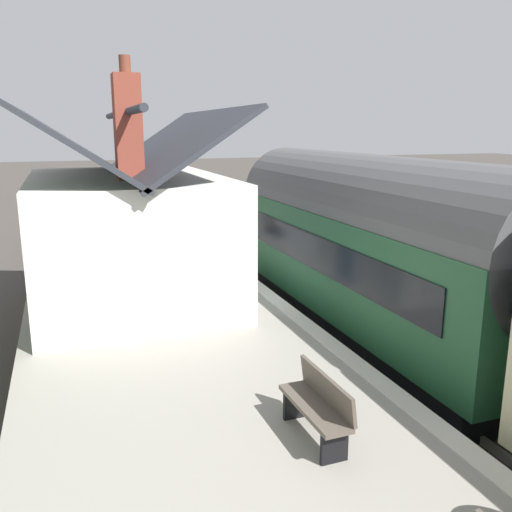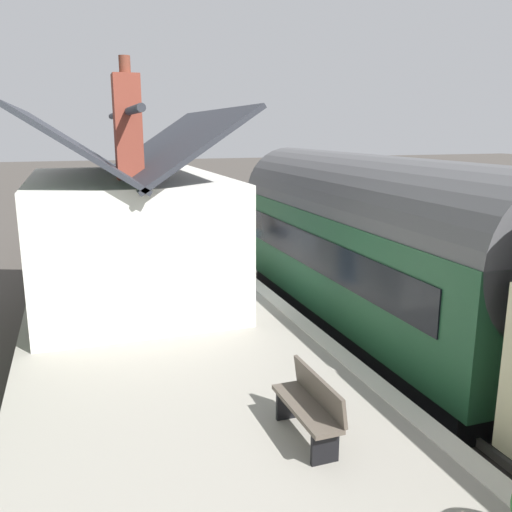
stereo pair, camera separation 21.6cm
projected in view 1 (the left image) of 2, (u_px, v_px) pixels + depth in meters
ground_plane at (310, 323)px, 13.96m from camera, size 160.00×160.00×0.00m
platform at (159, 324)px, 12.57m from camera, size 32.00×5.81×0.89m
platform_edge_coping at (268, 294)px, 13.36m from camera, size 32.00×0.36×0.02m
rail_near at (365, 313)px, 14.47m from camera, size 52.00×0.08×0.14m
rail_far at (317, 319)px, 14.00m from camera, size 52.00×0.08×0.14m
station_building at (129, 231)px, 13.03m from camera, size 6.95×4.58×5.48m
bench_near_building at (318, 405)px, 7.04m from camera, size 1.41×0.46×0.88m
bench_platform_end at (159, 231)px, 19.17m from camera, size 1.41×0.46×0.88m
planter_bench_right at (64, 248)px, 17.25m from camera, size 0.85×0.32×0.59m
planter_by_door at (186, 234)px, 19.73m from camera, size 0.91×0.32×0.56m
planter_bench_left at (52, 238)px, 18.32m from camera, size 0.51×0.51×0.78m
lamp_post_platform at (167, 166)px, 20.76m from camera, size 0.32×0.50×3.72m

